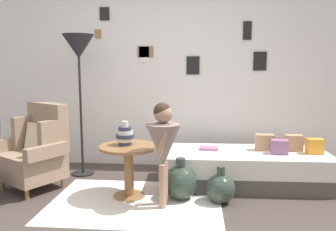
{
  "coord_description": "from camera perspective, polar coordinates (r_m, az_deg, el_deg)",
  "views": [
    {
      "loc": [
        0.48,
        -2.73,
        1.38
      ],
      "look_at": [
        0.15,
        0.95,
        0.85
      ],
      "focal_mm": 36.06,
      "sensor_mm": 36.0,
      "label": 1
    }
  ],
  "objects": [
    {
      "name": "gallery_wall",
      "position": [
        4.71,
        -0.74,
        7.2
      ],
      "size": [
        4.8,
        0.12,
        2.6
      ],
      "color": "silver",
      "rests_on": "ground"
    },
    {
      "name": "demijohn_far",
      "position": [
        3.56,
        8.87,
        -12.04
      ],
      "size": [
        0.3,
        0.3,
        0.39
      ],
      "color": "#2D3D33",
      "rests_on": "ground"
    },
    {
      "name": "armchair",
      "position": [
        4.16,
        -21.27,
        -5.47
      ],
      "size": [
        0.9,
        0.84,
        0.97
      ],
      "color": "olive",
      "rests_on": "ground"
    },
    {
      "name": "person_child",
      "position": [
        3.29,
        -0.8,
        -4.48
      ],
      "size": [
        0.34,
        0.34,
        1.05
      ],
      "color": "#A37A60",
      "rests_on": "ground"
    },
    {
      "name": "vase_striped",
      "position": [
        3.6,
        -7.28,
        -3.34
      ],
      "size": [
        0.19,
        0.19,
        0.25
      ],
      "color": "#2D384C",
      "rests_on": "side_table"
    },
    {
      "name": "floor_lamp",
      "position": [
        4.4,
        -14.86,
        10.19
      ],
      "size": [
        0.39,
        0.39,
        1.78
      ],
      "color": "black",
      "rests_on": "ground"
    },
    {
      "name": "side_table",
      "position": [
        3.62,
        -6.66,
        -7.45
      ],
      "size": [
        0.62,
        0.62,
        0.56
      ],
      "color": "olive",
      "rests_on": "ground"
    },
    {
      "name": "rug",
      "position": [
        3.6,
        -5.44,
        -14.35
      ],
      "size": [
        1.74,
        1.24,
        0.01
      ],
      "primitive_type": "cube",
      "color": "silver",
      "rests_on": "ground"
    },
    {
      "name": "pillow_head",
      "position": [
        4.21,
        23.55,
        -4.78
      ],
      "size": [
        0.19,
        0.13,
        0.17
      ],
      "primitive_type": "cube",
      "rotation": [
        0.0,
        0.0,
        0.04
      ],
      "color": "orange",
      "rests_on": "daybed"
    },
    {
      "name": "ground_plane",
      "position": [
        3.1,
        -4.55,
        -18.31
      ],
      "size": [
        12.0,
        12.0,
        0.0
      ],
      "primitive_type": "plane",
      "color": "#423833"
    },
    {
      "name": "daybed",
      "position": [
        4.13,
        12.9,
        -8.66
      ],
      "size": [
        1.92,
        0.84,
        0.4
      ],
      "color": "#4C4742",
      "rests_on": "ground"
    },
    {
      "name": "pillow_back",
      "position": [
        4.06,
        18.31,
        -5.06
      ],
      "size": [
        0.2,
        0.14,
        0.16
      ],
      "primitive_type": "cube",
      "rotation": [
        0.0,
        0.0,
        -0.1
      ],
      "color": "gray",
      "rests_on": "daybed"
    },
    {
      "name": "demijohn_near",
      "position": [
        3.61,
        2.12,
        -11.2
      ],
      "size": [
        0.36,
        0.36,
        0.44
      ],
      "color": "#2D3D33",
      "rests_on": "ground"
    },
    {
      "name": "pillow_mid",
      "position": [
        4.27,
        20.45,
        -4.34
      ],
      "size": [
        0.2,
        0.12,
        0.19
      ],
      "primitive_type": "cube",
      "rotation": [
        0.0,
        0.0,
        0.01
      ],
      "color": "tan",
      "rests_on": "daybed"
    },
    {
      "name": "book_on_daybed",
      "position": [
        4.1,
        6.95,
        -5.52
      ],
      "size": [
        0.23,
        0.18,
        0.03
      ],
      "primitive_type": "cube",
      "rotation": [
        0.0,
        0.0,
        -0.09
      ],
      "color": "#A16992",
      "rests_on": "daybed"
    },
    {
      "name": "pillow_extra",
      "position": [
        4.18,
        16.06,
        -4.38
      ],
      "size": [
        0.21,
        0.12,
        0.19
      ],
      "primitive_type": "cube",
      "rotation": [
        0.0,
        0.0,
        0.01
      ],
      "color": "tan",
      "rests_on": "daybed"
    }
  ]
}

